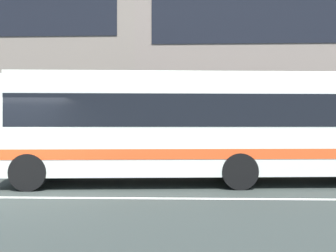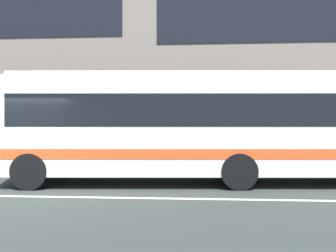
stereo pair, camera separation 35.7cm
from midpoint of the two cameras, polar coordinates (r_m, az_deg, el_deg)
The scene contains 4 objects.
ground_plane at distance 9.19m, azimuth -25.42°, elevation -10.93°, with size 160.00×160.00×0.00m, color #303733.
lane_centre_line at distance 9.19m, azimuth -25.42°, elevation -10.90°, with size 60.00×0.16×0.01m, color silver.
apartment_block_right at distance 23.67m, azimuth 25.39°, elevation 10.78°, with size 21.89×9.80×12.32m.
transit_bus at distance 10.20m, azimuth 7.73°, elevation 0.36°, with size 12.07×3.27×3.27m.
Camera 2 is at (4.57, -7.87, 1.75)m, focal length 35.20 mm.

